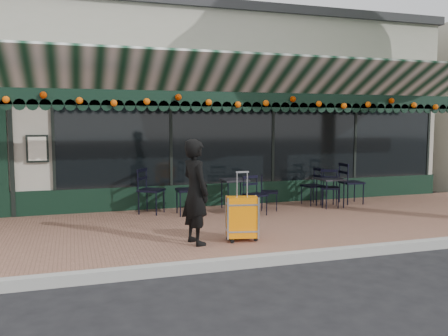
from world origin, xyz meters
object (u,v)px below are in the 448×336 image
object	(u,v)px
woman	(196,192)
chair_b_right	(269,192)
cafe_table_b	(235,182)
chair_a_right	(351,183)
chair_b_front	(255,195)
chair_a_front	(330,188)
chair_solo	(151,191)
suitcase	(242,218)
cafe_table_a	(330,181)
chair_a_left	(312,186)
chair_b_left	(188,190)

from	to	relation	value
woman	chair_b_right	world-z (taller)	woman
cafe_table_b	woman	bearing A→B (deg)	-120.64
chair_a_right	chair_b_front	xyz separation A→B (m)	(-2.62, -0.60, -0.08)
chair_a_right	chair_a_front	xyz separation A→B (m)	(-0.71, -0.24, -0.06)
chair_solo	chair_a_front	bearing A→B (deg)	-62.62
suitcase	chair_solo	bearing A→B (deg)	121.85
cafe_table_a	chair_a_left	world-z (taller)	chair_a_left
chair_b_front	chair_solo	xyz separation A→B (m)	(-1.97, 0.82, 0.07)
chair_a_left	chair_b_left	xyz separation A→B (m)	(-2.97, -0.28, 0.07)
chair_a_left	cafe_table_a	bearing A→B (deg)	19.72
cafe_table_a	chair_b_right	size ratio (longest dim) A/B	0.83
chair_a_right	chair_a_front	distance (m)	0.75
woman	chair_a_left	world-z (taller)	woman
cafe_table_b	chair_a_right	size ratio (longest dim) A/B	0.68
suitcase	cafe_table_a	world-z (taller)	suitcase
woman	chair_b_left	size ratio (longest dim) A/B	1.64
woman	chair_a_right	bearing A→B (deg)	-74.67
chair_a_left	woman	bearing A→B (deg)	-62.29
cafe_table_a	chair_a_front	world-z (taller)	chair_a_front
cafe_table_b	chair_a_front	size ratio (longest dim) A/B	0.78
cafe_table_b	chair_a_front	xyz separation A→B (m)	(2.09, -0.40, -0.17)
chair_a_right	chair_b_right	xyz separation A→B (m)	(-2.13, -0.17, -0.10)
suitcase	chair_a_front	world-z (taller)	suitcase
woman	chair_a_right	xyz separation A→B (m)	(4.34, 2.43, -0.33)
chair_a_front	chair_b_front	xyz separation A→B (m)	(-1.91, -0.36, -0.02)
chair_b_right	chair_b_front	world-z (taller)	chair_b_front
chair_a_left	chair_solo	world-z (taller)	chair_solo
chair_b_right	woman	bearing A→B (deg)	159.96
chair_a_front	chair_b_left	size ratio (longest dim) A/B	0.85
chair_a_right	chair_b_front	size ratio (longest dim) A/B	1.19
woman	chair_a_front	bearing A→B (deg)	-72.80
chair_a_left	chair_a_front	world-z (taller)	chair_a_left
chair_a_left	chair_a_right	bearing A→B (deg)	70.92
cafe_table_a	cafe_table_b	distance (m)	2.14
chair_b_front	woman	bearing A→B (deg)	-148.04
chair_b_front	chair_solo	world-z (taller)	chair_solo
chair_a_front	cafe_table_b	bearing A→B (deg)	-166.14
chair_a_front	chair_b_right	bearing A→B (deg)	-157.93
chair_a_front	chair_b_front	size ratio (longest dim) A/B	1.04
chair_b_right	chair_a_front	bearing A→B (deg)	-68.37
woman	chair_b_left	bearing A→B (deg)	-24.81
suitcase	chair_b_right	xyz separation A→B (m)	(1.47, 2.32, 0.01)
chair_b_left	cafe_table_b	bearing A→B (deg)	107.48
chair_a_right	chair_solo	world-z (taller)	chair_a_right
suitcase	cafe_table_b	xyz separation A→B (m)	(0.80, 2.65, 0.22)
cafe_table_a	chair_b_left	distance (m)	3.20
suitcase	chair_b_left	bearing A→B (deg)	108.90
cafe_table_b	cafe_table_a	bearing A→B (deg)	-10.94
chair_a_right	suitcase	bearing A→B (deg)	128.25
cafe_table_b	chair_b_right	distance (m)	0.78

